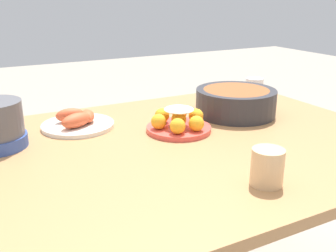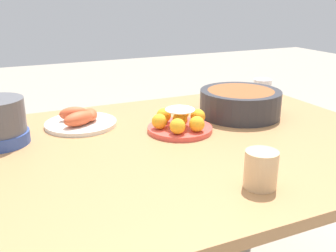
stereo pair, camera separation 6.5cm
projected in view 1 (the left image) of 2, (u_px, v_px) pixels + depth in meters
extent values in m
cylinder|color=#A87547|center=(244.00, 164.00, 1.98)|extent=(0.06, 0.06, 0.71)
cube|color=#A87547|center=(156.00, 151.00, 1.17)|extent=(1.52, 0.99, 0.03)
cylinder|color=#E04C42|center=(179.00, 129.00, 1.29)|extent=(0.21, 0.21, 0.02)
sphere|color=#F4A823|center=(196.00, 116.00, 1.32)|extent=(0.05, 0.05, 0.05)
sphere|color=#F4A823|center=(179.00, 113.00, 1.35)|extent=(0.05, 0.05, 0.05)
sphere|color=#F4A823|center=(162.00, 115.00, 1.32)|extent=(0.05, 0.05, 0.05)
sphere|color=#F4A823|center=(159.00, 122.00, 1.26)|extent=(0.05, 0.05, 0.05)
sphere|color=#F4A823|center=(178.00, 126.00, 1.21)|extent=(0.05, 0.05, 0.05)
sphere|color=#F4A823|center=(196.00, 123.00, 1.24)|extent=(0.05, 0.05, 0.05)
ellipsoid|color=white|center=(179.00, 109.00, 1.27)|extent=(0.10, 0.10, 0.02)
sphere|color=#F4A823|center=(179.00, 119.00, 1.28)|extent=(0.05, 0.05, 0.05)
cylinder|color=#2D2D33|center=(236.00, 102.00, 1.45)|extent=(0.29, 0.29, 0.10)
cylinder|color=brown|center=(236.00, 91.00, 1.44)|extent=(0.24, 0.24, 0.01)
cylinder|color=silver|center=(78.00, 125.00, 1.33)|extent=(0.24, 0.24, 0.01)
ellipsoid|color=#D1512D|center=(87.00, 116.00, 1.34)|extent=(0.06, 0.10, 0.04)
ellipsoid|color=#D1512D|center=(70.00, 115.00, 1.33)|extent=(0.10, 0.06, 0.05)
ellipsoid|color=#D1512D|center=(77.00, 120.00, 1.28)|extent=(0.12, 0.09, 0.05)
cylinder|color=#DBB27F|center=(267.00, 167.00, 0.92)|extent=(0.08, 0.08, 0.09)
cylinder|color=white|center=(254.00, 86.00, 1.75)|extent=(0.08, 0.08, 0.07)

